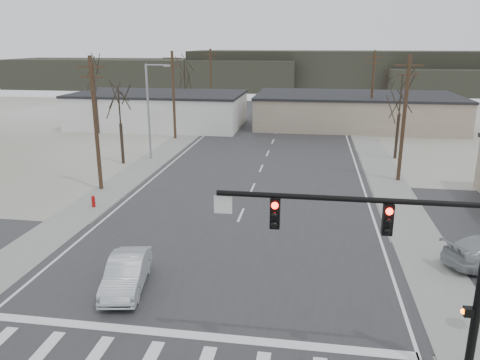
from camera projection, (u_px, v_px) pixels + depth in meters
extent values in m
plane|color=silver|center=(216.00, 273.00, 22.95)|extent=(140.00, 140.00, 0.00)
cube|color=#2A2A2C|center=(254.00, 185.00, 37.16)|extent=(18.00, 110.00, 0.05)
cube|color=#2A2A2C|center=(216.00, 272.00, 22.94)|extent=(90.00, 10.00, 0.04)
cube|color=gray|center=(148.00, 164.00, 43.46)|extent=(3.00, 90.00, 0.06)
cube|color=gray|center=(383.00, 173.00, 40.33)|extent=(3.00, 90.00, 0.06)
cylinder|color=black|center=(349.00, 199.00, 14.50)|extent=(8.40, 0.18, 0.18)
cube|color=black|center=(388.00, 219.00, 14.49)|extent=(0.32, 0.30, 1.00)
cube|color=black|center=(275.00, 213.00, 15.00)|extent=(0.32, 0.30, 1.00)
sphere|color=#FF0C05|center=(389.00, 211.00, 14.24)|extent=(0.22, 0.22, 0.22)
sphere|color=#FF0C05|center=(275.00, 206.00, 14.75)|extent=(0.22, 0.22, 0.22)
cube|color=silver|center=(223.00, 205.00, 15.20)|extent=(0.60, 0.04, 0.60)
cube|color=black|center=(468.00, 312.00, 14.93)|extent=(0.30, 0.25, 0.30)
sphere|color=#FF5905|center=(463.00, 311.00, 14.95)|extent=(0.18, 0.18, 0.18)
cylinder|color=#A50C0C|center=(94.00, 203.00, 31.94)|extent=(0.24, 0.24, 0.70)
sphere|color=#A50C0C|center=(93.00, 197.00, 31.83)|extent=(0.24, 0.24, 0.24)
cube|color=silver|center=(159.00, 111.00, 62.63)|extent=(22.00, 12.00, 4.20)
cube|color=black|center=(158.00, 94.00, 62.00)|extent=(22.30, 12.30, 0.30)
cube|color=tan|center=(355.00, 111.00, 62.62)|extent=(26.00, 14.00, 4.00)
cube|color=black|center=(356.00, 95.00, 62.01)|extent=(26.30, 14.30, 0.30)
cylinder|color=#452E20|center=(96.00, 125.00, 34.61)|extent=(0.30, 0.30, 10.00)
cube|color=#452E20|center=(91.00, 67.00, 33.42)|extent=(2.20, 0.12, 0.12)
cube|color=#452E20|center=(92.00, 77.00, 33.62)|extent=(1.60, 0.12, 0.12)
cylinder|color=#452E20|center=(174.00, 96.00, 53.57)|extent=(0.30, 0.30, 10.00)
cube|color=#452E20|center=(172.00, 58.00, 52.38)|extent=(2.20, 0.12, 0.12)
cube|color=#452E20|center=(172.00, 64.00, 52.58)|extent=(1.60, 0.12, 0.12)
cylinder|color=#452E20|center=(211.00, 82.00, 72.53)|extent=(0.30, 0.30, 10.00)
cube|color=#452E20|center=(210.00, 54.00, 71.34)|extent=(2.20, 0.12, 0.12)
cube|color=#452E20|center=(210.00, 59.00, 71.54)|extent=(1.60, 0.12, 0.12)
cylinder|color=#452E20|center=(404.00, 120.00, 36.90)|extent=(0.30, 0.30, 10.00)
cube|color=#452E20|center=(409.00, 65.00, 35.72)|extent=(2.20, 0.12, 0.12)
cube|color=#452E20|center=(408.00, 75.00, 35.91)|extent=(1.60, 0.12, 0.12)
cylinder|color=#452E20|center=(372.00, 92.00, 57.76)|extent=(0.30, 0.30, 10.00)
cube|color=#452E20|center=(375.00, 57.00, 56.57)|extent=(2.20, 0.12, 0.12)
cube|color=#452E20|center=(374.00, 63.00, 56.77)|extent=(1.60, 0.12, 0.12)
cylinder|color=gray|center=(148.00, 113.00, 44.16)|extent=(0.20, 0.20, 9.00)
cylinder|color=gray|center=(156.00, 65.00, 42.77)|extent=(2.00, 0.12, 0.12)
cube|color=gray|center=(167.00, 66.00, 42.63)|extent=(0.60, 0.25, 0.18)
cylinder|color=#32281F|center=(122.00, 144.00, 43.30)|extent=(0.28, 0.28, 3.75)
cylinder|color=#32281F|center=(119.00, 107.00, 42.34)|extent=(0.14, 0.14, 3.75)
cylinder|color=#32281F|center=(397.00, 137.00, 45.15)|extent=(0.28, 0.28, 4.25)
cylinder|color=#32281F|center=(401.00, 97.00, 44.07)|extent=(0.14, 0.14, 4.25)
cylinder|color=#32281F|center=(186.00, 104.00, 67.98)|extent=(0.28, 0.28, 4.50)
cylinder|color=#32281F|center=(185.00, 76.00, 66.84)|extent=(0.14, 0.14, 4.50)
cylinder|color=#32281F|center=(385.00, 105.00, 69.46)|extent=(0.28, 0.28, 4.00)
cylinder|color=#32281F|center=(388.00, 80.00, 68.44)|extent=(0.14, 0.14, 4.00)
cylinder|color=#32281F|center=(97.00, 115.00, 57.79)|extent=(0.28, 0.28, 4.50)
cylinder|color=#32281F|center=(94.00, 82.00, 56.65)|extent=(0.14, 0.14, 4.50)
cube|color=#333026|center=(152.00, 74.00, 114.33)|extent=(70.00, 18.00, 7.00)
cube|color=#333026|center=(360.00, 71.00, 110.46)|extent=(80.00, 18.00, 9.00)
imported|color=#A8ACB3|center=(126.00, 273.00, 21.25)|extent=(2.34, 4.74, 1.49)
imported|color=black|center=(333.00, 121.00, 62.61)|extent=(3.27, 5.31, 1.44)
imported|color=black|center=(267.00, 108.00, 74.30)|extent=(2.25, 4.77, 1.58)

